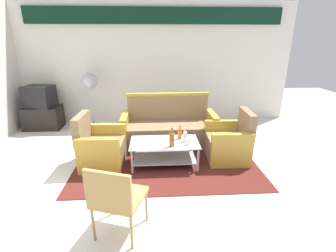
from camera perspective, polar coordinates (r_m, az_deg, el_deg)
ground_plane at (r=3.59m, az=-1.71°, el=-13.71°), size 14.00×14.00×0.00m
wall_back at (r=6.07m, az=-2.77°, el=14.92°), size 6.52×0.19×2.80m
rug at (r=4.29m, az=-0.43°, el=-7.69°), size 2.98×2.17×0.01m
couch at (r=4.80m, az=0.17°, el=-0.58°), size 1.81×0.77×0.96m
armchair_left at (r=4.17m, az=-15.37°, el=-4.98°), size 0.73×0.78×0.85m
armchair_right at (r=4.33m, az=14.00°, el=-3.91°), size 0.73×0.79×0.85m
coffee_table at (r=4.00m, az=-0.82°, el=-5.56°), size 1.10×0.60×0.40m
bottle_orange at (r=4.04m, az=2.77°, el=-1.80°), size 0.07×0.07×0.24m
bottle_clear at (r=3.93m, az=4.01°, el=-2.43°), size 0.06×0.06×0.24m
bottle_brown at (r=3.74m, az=0.90°, el=-3.15°), size 0.08×0.08×0.30m
cup at (r=3.85m, az=4.67°, el=-3.64°), size 0.08×0.08×0.10m
tv_stand at (r=6.35m, az=-27.09°, el=1.79°), size 0.80×0.50×0.52m
television at (r=6.24m, az=-27.78°, el=6.16°), size 0.68×0.56×0.48m
pedestal_fan at (r=5.86m, az=-17.77°, el=9.29°), size 0.36×0.36×1.27m
wicker_chair at (r=2.59m, az=-12.21°, el=-15.76°), size 0.61×0.61×0.84m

